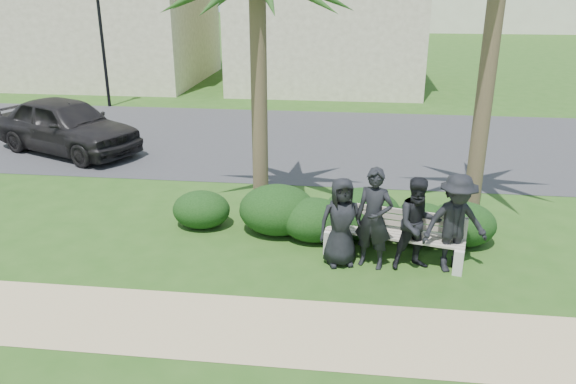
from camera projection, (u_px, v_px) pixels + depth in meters
The scene contains 18 objects.
ground at pixel (327, 270), 9.33m from camera, with size 160.00×160.00×0.00m, color #264E16.
footpath at pixel (320, 333), 7.66m from camera, with size 30.00×1.60×0.01m, color tan.
asphalt_street at pixel (342, 142), 16.76m from camera, with size 160.00×8.00×0.01m, color #2D2D30.
stucco_bldg_left at pixel (93, 0), 26.10m from camera, with size 10.40×8.40×7.30m.
stucco_bldg_right at pixel (329, 1), 24.87m from camera, with size 8.40×8.40×7.30m.
street_lamp at pixel (101, 26), 20.45m from camera, with size 0.36×0.36×4.29m.
park_bench at pixel (394, 238), 9.61m from camera, with size 2.46×1.04×0.82m.
man_a at pixel (341, 222), 9.27m from camera, with size 0.75×0.49×1.53m, color black.
man_b at pixel (374, 219), 9.17m from camera, with size 0.63×0.41×1.72m, color black.
man_c at pixel (418, 224), 9.13m from camera, with size 0.77×0.60×1.59m, color black.
man_d at pixel (455, 224), 9.04m from camera, with size 1.08×0.62×1.67m, color black.
hedge_a at pixel (201, 208), 10.88m from camera, with size 1.12×0.93×0.73m, color black.
hedge_b at pixel (278, 208), 10.59m from camera, with size 1.46×1.21×0.95m, color black.
hedge_c at pixel (314, 219), 10.32m from camera, with size 1.24×1.02×0.81m, color black.
hedge_d at pixel (362, 212), 10.41m from camera, with size 1.46×1.21×0.95m, color black.
hedge_e at pixel (421, 222), 10.23m from camera, with size 1.15×0.95×0.75m, color black.
hedge_f at pixel (462, 223), 10.15m from camera, with size 1.23×1.02×0.80m, color black.
car_a at pixel (66, 125), 15.47m from camera, with size 1.81×4.49×1.53m, color black.
Camera 1 is at (0.34, -8.29, 4.50)m, focal length 35.00 mm.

